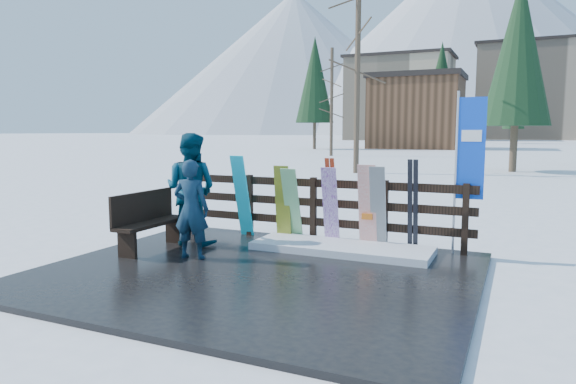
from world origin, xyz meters
The scene contains 19 objects.
ground centered at (0.00, 0.00, 0.00)m, with size 700.00×700.00×0.00m, color white.
deck centered at (0.00, 0.00, 0.04)m, with size 6.00×5.00×0.08m, color black.
fence centered at (0.00, 2.20, 0.74)m, with size 5.60×0.10×1.15m.
snow_patch centered at (0.74, 1.60, 0.14)m, with size 2.94×1.00×0.12m, color white.
bench centered at (-2.25, 0.42, 0.60)m, with size 0.41×1.50×0.97m.
snowboard_0 centered at (-1.34, 1.98, 0.85)m, with size 0.27×0.03×1.58m, color #15DFF8.
snowboard_1 centered at (-0.32, 1.98, 0.74)m, with size 0.29×0.03×1.37m, color silver.
snowboard_2 centered at (-0.51, 1.98, 0.76)m, with size 0.28×0.03×1.37m, color yellow.
snowboard_3 centered at (0.40, 1.98, 0.76)m, with size 0.27×0.03×1.38m, color white.
snowboard_4 centered at (1.24, 1.98, 0.78)m, with size 0.26×0.03×1.42m, color black.
snowboard_5 centered at (1.06, 1.98, 0.79)m, with size 0.30×0.03×1.44m, color white.
ski_pair_a centered at (0.40, 2.05, 0.84)m, with size 0.16×0.29×1.52m.
ski_pair_b centered at (1.80, 2.05, 0.84)m, with size 0.17×0.22×1.53m.
rental_flag centered at (2.59, 2.25, 1.69)m, with size 0.45×0.04×2.60m.
person_front centered at (-1.25, 0.22, 0.85)m, with size 0.56×0.37×1.55m, color #163C50.
person_back centered at (-1.84, 1.05, 1.05)m, with size 0.94×0.74×1.94m, color #083B52.
resort_buildings centered at (1.03, 115.41, 9.81)m, with size 73.00×87.60×22.60m.
trees centered at (2.63, 47.82, 5.88)m, with size 42.28×68.84×12.92m.
mountains centered at (-10.50, 328.41, 50.20)m, with size 520.00×260.00×120.00m.
Camera 1 is at (3.35, -6.29, 2.06)m, focal length 32.00 mm.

